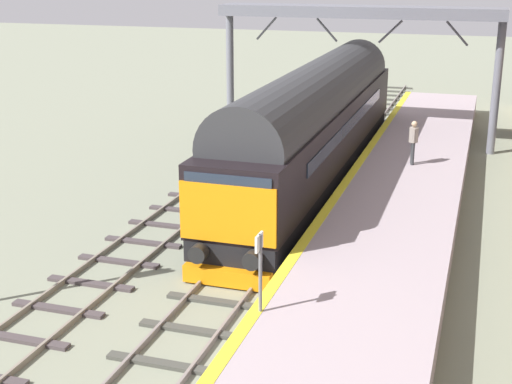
% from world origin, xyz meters
% --- Properties ---
extents(ground_plane, '(140.00, 140.00, 0.00)m').
position_xyz_m(ground_plane, '(0.00, 0.00, 0.00)').
color(ground_plane, gray).
rests_on(ground_plane, ground).
extents(track_main, '(2.50, 60.00, 0.15)m').
position_xyz_m(track_main, '(0.00, 0.00, 0.06)').
color(track_main, gray).
rests_on(track_main, ground).
extents(track_adjacent_west, '(2.50, 60.00, 0.15)m').
position_xyz_m(track_adjacent_west, '(-3.52, 0.00, 0.06)').
color(track_adjacent_west, gray).
rests_on(track_adjacent_west, ground).
extents(station_platform, '(4.00, 44.00, 1.01)m').
position_xyz_m(station_platform, '(3.60, 0.00, 0.50)').
color(station_platform, '#A6969D').
rests_on(station_platform, ground).
extents(diesel_locomotive, '(2.74, 20.29, 4.68)m').
position_xyz_m(diesel_locomotive, '(0.00, 5.50, 2.49)').
color(diesel_locomotive, black).
rests_on(diesel_locomotive, ground).
extents(platform_number_sign, '(0.10, 0.44, 1.78)m').
position_xyz_m(platform_number_sign, '(1.84, -7.51, 2.20)').
color(platform_number_sign, slate).
rests_on(platform_number_sign, station_platform).
extents(waiting_passenger, '(0.39, 0.50, 1.64)m').
position_xyz_m(waiting_passenger, '(3.67, 5.79, 1.99)').
color(waiting_passenger, '#333537').
rests_on(waiting_passenger, station_platform).
extents(overhead_footbridge, '(12.82, 2.00, 6.38)m').
position_xyz_m(overhead_footbridge, '(0.29, 12.42, 5.79)').
color(overhead_footbridge, slate).
rests_on(overhead_footbridge, ground).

